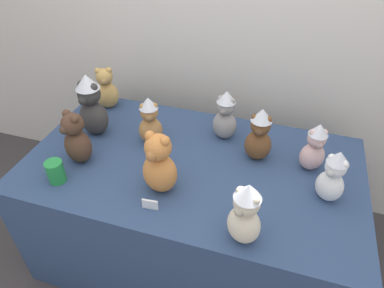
# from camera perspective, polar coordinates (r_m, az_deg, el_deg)

# --- Properties ---
(ground_plane) EXTENTS (10.00, 10.00, 0.00)m
(ground_plane) POSITION_cam_1_polar(r_m,az_deg,el_deg) (2.14, -2.15, -22.43)
(ground_plane) COLOR #3D3838
(wall_back) EXTENTS (7.00, 0.08, 2.60)m
(wall_back) POSITION_cam_1_polar(r_m,az_deg,el_deg) (2.06, 6.37, 22.10)
(wall_back) COLOR silver
(wall_back) RESTS_ON ground_plane
(display_table) EXTENTS (1.66, 0.92, 0.73)m
(display_table) POSITION_cam_1_polar(r_m,az_deg,el_deg) (1.97, -0.00, -11.13)
(display_table) COLOR navy
(display_table) RESTS_ON ground_plane
(teddy_bear_chestnut) EXTENTS (0.13, 0.12, 0.29)m
(teddy_bear_chestnut) POSITION_cam_1_polar(r_m,az_deg,el_deg) (1.69, 11.07, 1.43)
(teddy_bear_chestnut) COLOR brown
(teddy_bear_chestnut) RESTS_ON display_table
(teddy_bear_ginger) EXTENTS (0.18, 0.16, 0.31)m
(teddy_bear_ginger) POSITION_cam_1_polar(r_m,az_deg,el_deg) (1.49, -5.45, -3.47)
(teddy_bear_ginger) COLOR #D17F3D
(teddy_bear_ginger) RESTS_ON display_table
(teddy_bear_snow) EXTENTS (0.15, 0.15, 0.26)m
(teddy_bear_snow) POSITION_cam_1_polar(r_m,az_deg,el_deg) (1.57, 22.27, -5.04)
(teddy_bear_snow) COLOR white
(teddy_bear_snow) RESTS_ON display_table
(teddy_bear_cream) EXTENTS (0.17, 0.16, 0.30)m
(teddy_bear_cream) POSITION_cam_1_polar(r_m,az_deg,el_deg) (1.31, 8.79, -11.40)
(teddy_bear_cream) COLOR beige
(teddy_bear_cream) RESTS_ON display_table
(teddy_bear_caramel) EXTENTS (0.15, 0.14, 0.27)m
(teddy_bear_caramel) POSITION_cam_1_polar(r_m,az_deg,el_deg) (1.78, -6.99, 3.74)
(teddy_bear_caramel) COLOR #B27A42
(teddy_bear_caramel) RESTS_ON display_table
(teddy_bear_cocoa) EXTENTS (0.18, 0.17, 0.28)m
(teddy_bear_cocoa) POSITION_cam_1_polar(r_m,az_deg,el_deg) (1.74, -18.63, 0.75)
(teddy_bear_cocoa) COLOR #4C3323
(teddy_bear_cocoa) RESTS_ON display_table
(teddy_bear_ash) EXTENTS (0.14, 0.12, 0.28)m
(teddy_bear_ash) POSITION_cam_1_polar(r_m,az_deg,el_deg) (1.81, 5.53, 4.69)
(teddy_bear_ash) COLOR gray
(teddy_bear_ash) RESTS_ON display_table
(teddy_bear_charcoal) EXTENTS (0.18, 0.16, 0.35)m
(teddy_bear_charcoal) POSITION_cam_1_polar(r_m,az_deg,el_deg) (1.89, -16.33, 6.06)
(teddy_bear_charcoal) COLOR #383533
(teddy_bear_charcoal) RESTS_ON display_table
(teddy_bear_honey) EXTENTS (0.17, 0.16, 0.26)m
(teddy_bear_honey) POSITION_cam_1_polar(r_m,az_deg,el_deg) (2.14, -14.00, 8.79)
(teddy_bear_honey) COLOR tan
(teddy_bear_honey) RESTS_ON display_table
(teddy_bear_blush) EXTENTS (0.15, 0.13, 0.26)m
(teddy_bear_blush) POSITION_cam_1_polar(r_m,az_deg,el_deg) (1.70, 19.62, -0.58)
(teddy_bear_blush) COLOR beige
(teddy_bear_blush) RESTS_ON display_table
(party_cup_green) EXTENTS (0.08, 0.08, 0.11)m
(party_cup_green) POSITION_cam_1_polar(r_m,az_deg,el_deg) (1.71, -21.68, -4.28)
(party_cup_green) COLOR #238C3D
(party_cup_green) RESTS_ON display_table
(name_card_front_left) EXTENTS (0.07, 0.01, 0.05)m
(name_card_front_left) POSITION_cam_1_polar(r_m,az_deg,el_deg) (1.50, -6.96, -9.92)
(name_card_front_left) COLOR white
(name_card_front_left) RESTS_ON display_table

